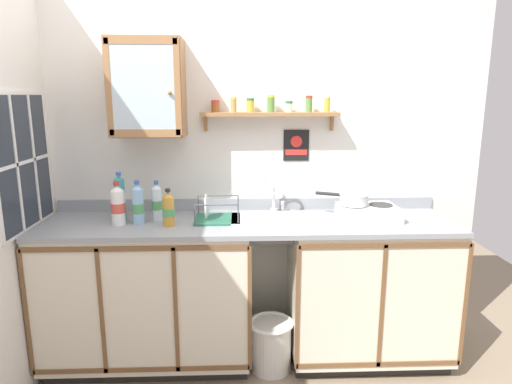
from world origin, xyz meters
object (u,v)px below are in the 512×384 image
(sink, at_px, (276,222))
(bottle_detergent_teal_2, at_px, (120,198))
(bottle_water_blue_1, at_px, (138,205))
(warning_sign, at_px, (296,146))
(bottle_opaque_white_4, at_px, (118,205))
(bottle_water_clear_0, at_px, (157,203))
(hot_plate_stove, at_px, (368,212))
(saucepan, at_px, (353,199))
(bottle_juice_amber_3, at_px, (168,209))
(dish_rack, at_px, (216,216))
(trash_bin, at_px, (271,344))
(wall_cabinet, at_px, (147,88))

(sink, distance_m, bottle_detergent_teal_2, 1.01)
(bottle_water_blue_1, relative_size, bottle_detergent_teal_2, 0.88)
(sink, bearing_deg, warning_sign, 58.75)
(bottle_opaque_white_4, bearing_deg, sink, 4.89)
(sink, bearing_deg, bottle_water_clear_0, 180.00)
(hot_plate_stove, relative_size, bottle_water_clear_0, 1.45)
(saucepan, height_order, bottle_detergent_teal_2, bottle_detergent_teal_2)
(hot_plate_stove, height_order, bottle_detergent_teal_2, bottle_detergent_teal_2)
(saucepan, xyz_separation_m, bottle_water_blue_1, (-1.36, -0.07, -0.01))
(bottle_water_clear_0, distance_m, warning_sign, 1.00)
(saucepan, relative_size, bottle_opaque_white_4, 1.22)
(bottle_detergent_teal_2, bearing_deg, bottle_juice_amber_3, -23.91)
(sink, height_order, saucepan, sink)
(hot_plate_stove, bearing_deg, bottle_opaque_white_4, -177.44)
(dish_rack, bearing_deg, bottle_water_clear_0, 179.28)
(hot_plate_stove, distance_m, bottle_water_blue_1, 1.46)
(bottle_detergent_teal_2, relative_size, bottle_juice_amber_3, 1.34)
(bottle_juice_amber_3, bearing_deg, trash_bin, -3.69)
(bottle_opaque_white_4, distance_m, trash_bin, 1.31)
(hot_plate_stove, distance_m, trash_bin, 1.06)
(hot_plate_stove, height_order, saucepan, saucepan)
(bottle_opaque_white_4, relative_size, warning_sign, 1.29)
(dish_rack, relative_size, warning_sign, 1.36)
(bottle_detergent_teal_2, xyz_separation_m, dish_rack, (0.61, -0.03, -0.12))
(hot_plate_stove, relative_size, saucepan, 1.13)
(hot_plate_stove, height_order, dish_rack, dish_rack)
(bottle_detergent_teal_2, relative_size, warning_sign, 1.47)
(bottle_juice_amber_3, height_order, trash_bin, bottle_juice_amber_3)
(bottle_water_blue_1, xyz_separation_m, warning_sign, (1.02, 0.32, 0.33))
(bottle_detergent_teal_2, height_order, warning_sign, warning_sign)
(bottle_detergent_teal_2, bearing_deg, hot_plate_stove, -1.48)
(sink, relative_size, bottle_water_clear_0, 2.24)
(bottle_opaque_white_4, relative_size, dish_rack, 0.94)
(bottle_opaque_white_4, distance_m, warning_sign, 1.23)
(bottle_detergent_teal_2, distance_m, warning_sign, 1.21)
(bottle_water_clear_0, relative_size, warning_sign, 1.22)
(sink, distance_m, warning_sign, 0.55)
(bottle_juice_amber_3, distance_m, dish_rack, 0.31)
(saucepan, bearing_deg, bottle_juice_amber_3, -173.75)
(hot_plate_stove, relative_size, bottle_detergent_teal_2, 1.20)
(bottle_water_clear_0, xyz_separation_m, bottle_juice_amber_3, (0.09, -0.12, -0.01))
(warning_sign, bearing_deg, bottle_juice_amber_3, -155.64)
(dish_rack, height_order, trash_bin, dish_rack)
(bottle_water_blue_1, bearing_deg, hot_plate_stove, 2.01)
(bottle_water_clear_0, bearing_deg, trash_bin, -12.43)
(wall_cabinet, bearing_deg, dish_rack, -17.30)
(bottle_water_blue_1, bearing_deg, warning_sign, 17.43)
(saucepan, distance_m, warning_sign, 0.53)
(dish_rack, xyz_separation_m, trash_bin, (0.35, -0.15, -0.82))
(sink, height_order, bottle_detergent_teal_2, bottle_detergent_teal_2)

